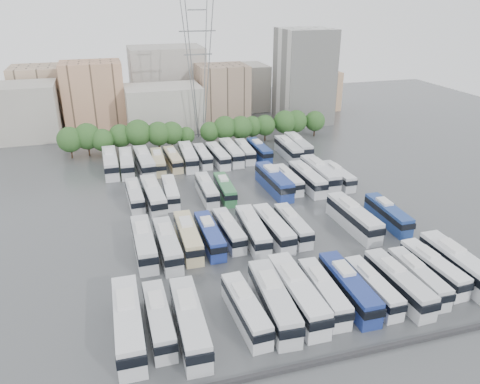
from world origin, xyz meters
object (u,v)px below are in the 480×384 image
object	(u,v)px
bus_r0_s12	(433,268)
bus_r1_s2	(167,244)
bus_r1_s4	(210,235)
bus_r3_s10	(259,150)
bus_r0_s8	(348,287)
bus_r1_s11	(353,217)
bus_r1_s13	(388,214)
bus_r1_s5	(229,230)
bus_r3_s1	(127,162)
apartment_tower	(304,76)
bus_r3_s4	(173,159)
bus_r2_s2	(153,195)
bus_r3_s9	(245,151)
bus_r2_s5	(207,189)
bus_r0_s5	(273,300)
bus_r0_s6	(297,293)
bus_r1_s1	(144,243)
bus_r2_s12	(320,173)
bus_r3_s0	(110,162)
bus_r1_s3	(188,236)
electricity_pylon	(199,65)
bus_r1_s6	(253,230)
bus_r0_s9	(373,287)
bus_r3_s2	(144,162)
bus_r0_s4	(246,309)
bus_r3_s13	(298,145)
bus_r0_s0	(128,322)
bus_r2_s6	(225,188)
bus_r2_s11	(307,178)
bus_r2_s9	(274,181)
bus_r3_s3	(158,162)
bus_r0_s10	(398,283)
bus_r0_s2	(190,321)
bus_r2_s1	(135,195)
bus_r3_s5	(188,156)
bus_r3_s6	(203,156)
bus_r3_s12	(288,149)
bus_r0_s11	(418,277)
bus_r3_s7	(218,155)
bus_r0_s7	(323,292)
bus_r1_s8	(293,225)
bus_r2_s3	(171,192)

from	to	relation	value
bus_r0_s12	bus_r1_s2	world-z (taller)	bus_r1_s2
bus_r1_s4	bus_r3_s10	bearing A→B (deg)	60.49
bus_r0_s8	bus_r1_s11	bearing A→B (deg)	60.25
bus_r1_s11	bus_r1_s13	distance (m)	6.34
bus_r1_s5	bus_r3_s1	size ratio (longest dim) A/B	0.88
apartment_tower	bus_r3_s4	distance (m)	51.88
bus_r2_s2	bus_r3_s9	world-z (taller)	bus_r2_s2
apartment_tower	bus_r2_s5	bearing A→B (deg)	-129.96
bus_r0_s5	bus_r0_s6	distance (m)	3.25
bus_r1_s1	bus_r1_s2	world-z (taller)	bus_r1_s1
bus_r2_s12	bus_r3_s0	bearing A→B (deg)	155.61
bus_r1_s3	electricity_pylon	bearing A→B (deg)	77.06
bus_r1_s6	bus_r1_s13	bearing A→B (deg)	0.80
bus_r0_s9	bus_r3_s2	distance (m)	58.13
bus_r0_s4	bus_r3_s13	distance (m)	62.51
bus_r0_s0	bus_r2_s6	world-z (taller)	bus_r0_s0
bus_r3_s2	bus_r2_s12	bearing A→B (deg)	-29.91
apartment_tower	bus_r1_s13	size ratio (longest dim) A/B	2.26
bus_r2_s5	bus_r2_s11	bearing A→B (deg)	-0.95
bus_r2_s6	bus_r3_s9	xyz separation A→B (m)	(9.87, 19.86, 0.06)
bus_r2_s9	bus_r3_s3	distance (m)	26.79
bus_r3_s9	bus_r3_s2	bearing A→B (deg)	-172.80
bus_r0_s10	bus_r1_s5	size ratio (longest dim) A/B	1.11
bus_r0_s2	bus_r3_s3	distance (m)	54.34
bus_r2_s1	bus_r3_s5	world-z (taller)	bus_r3_s5
bus_r0_s9	bus_r2_s6	distance (m)	36.80
bus_r0_s10	bus_r2_s5	size ratio (longest dim) A/B	1.08
bus_r3_s6	bus_r3_s9	world-z (taller)	bus_r3_s9
bus_r0_s5	bus_r3_s3	distance (m)	53.77
bus_r2_s9	bus_r2_s12	size ratio (longest dim) A/B	1.00
bus_r0_s10	bus_r2_s9	distance (m)	36.23
bus_r3_s3	bus_r3_s12	xyz separation A→B (m)	(29.89, -0.22, 0.18)
bus_r0_s11	bus_r2_s6	world-z (taller)	bus_r0_s11
bus_r3_s1	bus_r3_s0	bearing A→B (deg)	170.03
bus_r0_s5	bus_r3_s12	bearing A→B (deg)	69.37
bus_r2_s6	bus_r3_s12	distance (m)	26.74
bus_r1_s1	bus_r3_s4	world-z (taller)	bus_r1_s1
bus_r0_s6	bus_r3_s6	xyz separation A→B (m)	(-0.02, 54.15, -0.44)
bus_r2_s11	bus_r0_s12	bearing A→B (deg)	-85.21
bus_r0_s6	bus_r1_s13	bearing A→B (deg)	35.53
bus_r2_s9	bus_r3_s7	xyz separation A→B (m)	(-6.54, 18.22, -0.27)
bus_r0_s7	bus_r1_s4	xyz separation A→B (m)	(-10.11, 17.98, -0.02)
bus_r1_s11	apartment_tower	bearing A→B (deg)	72.13
bus_r1_s8	bus_r3_s3	world-z (taller)	bus_r3_s3
bus_r0_s4	bus_r3_s0	size ratio (longest dim) A/B	0.87
bus_r1_s13	bus_r2_s1	size ratio (longest dim) A/B	1.04
electricity_pylon	bus_r1_s11	xyz separation A→B (m)	(13.06, -57.00, -16.61)
bus_r0_s11	bus_r0_s9	bearing A→B (deg)	-177.36
bus_r2_s9	bus_r3_s13	world-z (taller)	bus_r2_s9
bus_r2_s3	bus_r3_s10	xyz separation A→B (m)	(23.15, 18.12, 0.10)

